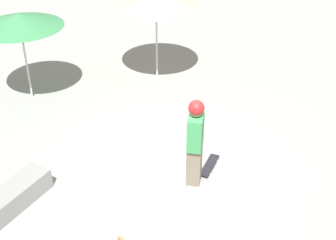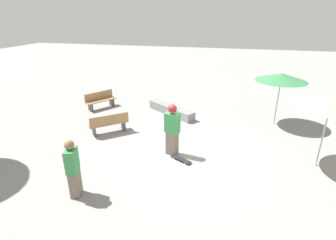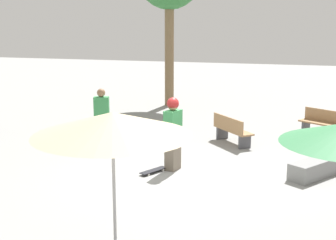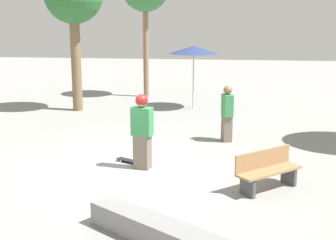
{
  "view_description": "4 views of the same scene",
  "coord_description": "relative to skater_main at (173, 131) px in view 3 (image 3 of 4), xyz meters",
  "views": [
    {
      "loc": [
        -0.73,
        -7.65,
        6.05
      ],
      "look_at": [
        -0.06,
        -0.0,
        1.28
      ],
      "focal_mm": 50.0,
      "sensor_mm": 36.0,
      "label": 1
    },
    {
      "loc": [
        8.4,
        1.54,
        4.67
      ],
      "look_at": [
        0.17,
        -0.53,
        1.17
      ],
      "focal_mm": 28.0,
      "sensor_mm": 36.0,
      "label": 2
    },
    {
      "loc": [
        -2.63,
        10.64,
        3.74
      ],
      "look_at": [
        0.45,
        0.11,
        1.37
      ],
      "focal_mm": 50.0,
      "sensor_mm": 36.0,
      "label": 3
    },
    {
      "loc": [
        -10.37,
        -2.35,
        3.67
      ],
      "look_at": [
        0.71,
        -0.91,
        1.18
      ],
      "focal_mm": 50.0,
      "sensor_mm": 36.0,
      "label": 4
    }
  ],
  "objects": [
    {
      "name": "skateboard",
      "position": [
        0.39,
        0.4,
        -0.94
      ],
      "size": [
        0.55,
        0.8,
        0.07
      ],
      "rotation": [
        0.0,
        0.0,
        1.08
      ],
      "color": "black",
      "rests_on": "ground_plane"
    },
    {
      "name": "bench_near",
      "position": [
        -3.79,
        -4.73,
        -0.57
      ],
      "size": [
        1.59,
        1.23,
        0.85
      ],
      "rotation": [
        0.0,
        0.0,
        5.72
      ],
      "color": "#47474C",
      "rests_on": "ground_plane"
    },
    {
      "name": "bystander_watching",
      "position": [
        2.85,
        -2.03,
        -0.17
      ],
      "size": [
        0.51,
        0.37,
        1.67
      ],
      "rotation": [
        0.0,
        0.0,
        3.43
      ],
      "color": "#726656",
      "rests_on": "ground_plane"
    },
    {
      "name": "bench_far",
      "position": [
        -1.05,
        -2.92,
        -0.57
      ],
      "size": [
        1.39,
        1.49,
        0.85
      ],
      "rotation": [
        0.0,
        0.0,
        2.3
      ],
      "color": "#47474C",
      "rests_on": "ground_plane"
    },
    {
      "name": "shade_umbrella_tan",
      "position": [
        -0.42,
        4.77,
        1.24
      ],
      "size": [
        2.38,
        2.38,
        2.42
      ],
      "color": "#B7B7BC",
      "rests_on": "ground_plane"
    },
    {
      "name": "concrete_ledge",
      "position": [
        -3.82,
        -0.95,
        -0.79
      ],
      "size": [
        2.01,
        2.6,
        0.42
      ],
      "rotation": [
        0.0,
        0.0,
        0.97
      ],
      "color": "gray",
      "rests_on": "ground_plane"
    },
    {
      "name": "ground_plane",
      "position": [
        -0.44,
        0.31,
        -1.0
      ],
      "size": [
        60.0,
        60.0,
        0.0
      ],
      "primitive_type": "plane",
      "color": "gray"
    },
    {
      "name": "skater_main",
      "position": [
        0.0,
        0.0,
        0.0
      ],
      "size": [
        0.39,
        0.55,
        1.85
      ],
      "rotation": [
        0.0,
        0.0,
        1.3
      ],
      "color": "#726656",
      "rests_on": "ground_plane"
    }
  ]
}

